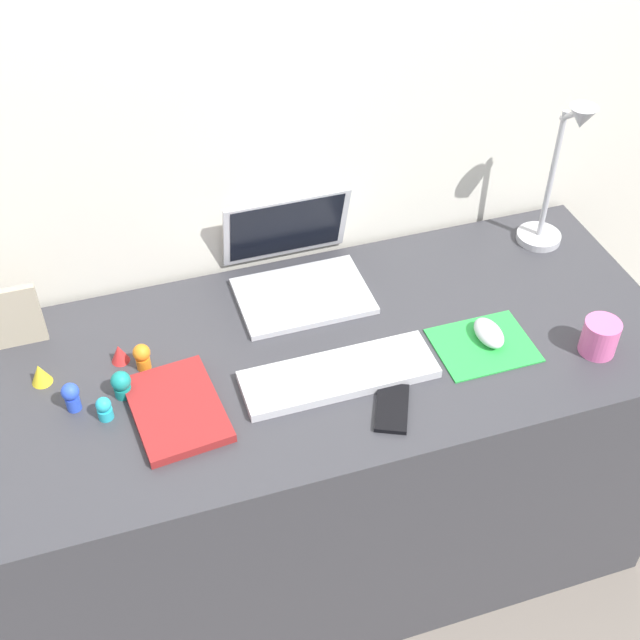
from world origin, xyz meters
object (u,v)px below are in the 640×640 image
toy_figurine_orange (142,356)px  toy_figurine_red (119,353)px  toy_figurine_teal (121,382)px  notebook_pad (177,409)px  cell_phone (392,408)px  coffee_mug (600,337)px  mouse (489,333)px  desk_lamp (558,180)px  toy_figurine_yellow (40,374)px  picture_frame (13,318)px  toy_figurine_blue (71,396)px  laptop (295,265)px  keyboard (339,374)px  toy_figurine_cyan (104,408)px

toy_figurine_orange → toy_figurine_red: 0.06m
toy_figurine_teal → notebook_pad: bearing=-41.7°
cell_phone → coffee_mug: coffee_mug is taller
mouse → desk_lamp: (0.28, 0.27, 0.17)m
toy_figurine_red → toy_figurine_orange: bearing=-38.8°
toy_figurine_yellow → toy_figurine_orange: bearing=-6.3°
picture_frame → toy_figurine_blue: size_ratio=2.25×
toy_figurine_yellow → toy_figurine_orange: 0.21m
notebook_pad → toy_figurine_blue: size_ratio=3.59×
desk_lamp → toy_figurine_red: desk_lamp is taller
laptop → notebook_pad: 0.47m
keyboard → toy_figurine_orange: (-0.38, 0.16, 0.02)m
coffee_mug → toy_figurine_red: (-0.98, 0.28, -0.02)m
toy_figurine_cyan → notebook_pad: bearing=-12.5°
mouse → toy_figurine_orange: bearing=168.7°
cell_phone → toy_figurine_red: bearing=173.1°
laptop → cell_phone: size_ratio=2.34×
keyboard → toy_figurine_red: (-0.43, 0.19, 0.01)m
cell_phone → toy_figurine_red: size_ratio=2.94×
toy_figurine_yellow → toy_figurine_blue: (0.06, -0.10, 0.01)m
mouse → toy_figurine_orange: 0.75m
picture_frame → toy_figurine_blue: picture_frame is taller
mouse → coffee_mug: (0.21, -0.10, 0.02)m
toy_figurine_yellow → toy_figurine_red: bearing=4.4°
toy_figurine_red → keyboard: bearing=-24.1°
toy_figurine_orange → toy_figurine_cyan: bearing=-129.1°
laptop → cell_phone: (0.07, -0.44, -0.05)m
toy_figurine_cyan → toy_figurine_yellow: bearing=129.4°
notebook_pad → toy_figurine_orange: toy_figurine_orange is taller
toy_figurine_orange → toy_figurine_cyan: size_ratio=1.19×
picture_frame → toy_figurine_red: bearing=-31.3°
desk_lamp → notebook_pad: desk_lamp is taller
mouse → toy_figurine_cyan: (-0.82, 0.03, 0.01)m
toy_figurine_orange → toy_figurine_cyan: toy_figurine_orange is taller
keyboard → toy_figurine_blue: toy_figurine_blue is taller
keyboard → cell_phone: 0.14m
laptop → toy_figurine_orange: laptop is taller
toy_figurine_blue → cell_phone: bearing=-18.2°
toy_figurine_teal → toy_figurine_cyan: size_ratio=1.17×
toy_figurine_blue → toy_figurine_orange: 0.17m
keyboard → mouse: size_ratio=4.27×
mouse → toy_figurine_cyan: toy_figurine_cyan is taller
cell_phone → toy_figurine_blue: bearing=-173.5°
cell_phone → keyboard: bearing=146.8°
laptop → keyboard: (-0.00, -0.33, -0.04)m
mouse → notebook_pad: mouse is taller
mouse → notebook_pad: 0.69m
desk_lamp → picture_frame: (-1.26, 0.04, -0.12)m
cell_phone → desk_lamp: (0.56, 0.39, 0.19)m
keyboard → toy_figurine_blue: bearing=171.1°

